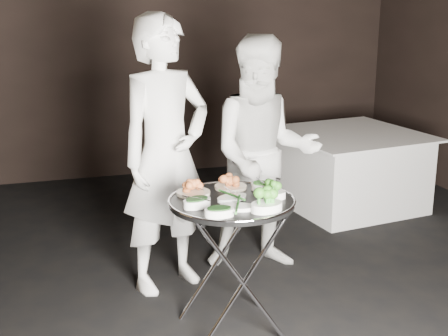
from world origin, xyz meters
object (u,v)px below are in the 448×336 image
object	(u,v)px
waiter_left	(166,155)
serving_tray	(232,201)
dining_table	(348,169)
tray_stand	(232,260)
waiter_right	(264,155)

from	to	relation	value
waiter_left	serving_tray	bearing A→B (deg)	-95.11
dining_table	serving_tray	bearing A→B (deg)	-133.28
waiter_left	tray_stand	bearing A→B (deg)	-95.11
tray_stand	waiter_right	xyz separation A→B (m)	(0.50, 0.82, 0.39)
waiter_left	waiter_right	size ratio (longest dim) A/B	1.09
tray_stand	dining_table	world-z (taller)	tray_stand
waiter_left	waiter_right	distance (m)	0.73
tray_stand	serving_tray	world-z (taller)	serving_tray
tray_stand	waiter_left	xyz separation A→B (m)	(-0.22, 0.70, 0.46)
waiter_right	dining_table	world-z (taller)	waiter_right
dining_table	waiter_right	bearing A→B (deg)	-140.39
waiter_left	dining_table	size ratio (longest dim) A/B	1.48
tray_stand	waiter_left	bearing A→B (deg)	107.56
serving_tray	dining_table	size ratio (longest dim) A/B	0.59
tray_stand	waiter_right	world-z (taller)	waiter_right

